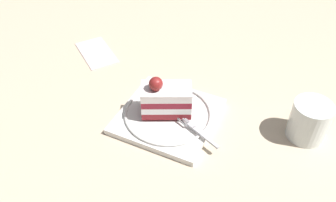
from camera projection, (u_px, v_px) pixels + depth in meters
ground_plane at (167, 123)px, 0.73m from camera, size 2.40×2.40×0.00m
dessert_plate at (168, 115)px, 0.73m from camera, size 0.20×0.20×0.02m
cake_slice at (166, 99)px, 0.70m from camera, size 0.11×0.10×0.09m
fork at (196, 130)px, 0.68m from camera, size 0.11×0.05×0.00m
drink_glass_near at (309, 122)px, 0.68m from camera, size 0.07×0.07×0.08m
folded_napkin at (97, 52)px, 0.91m from camera, size 0.15×0.13×0.00m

